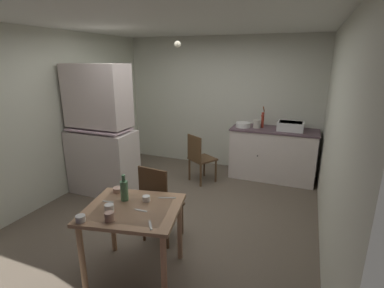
% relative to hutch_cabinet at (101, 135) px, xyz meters
% --- Properties ---
extents(ground_plane, '(5.24, 5.24, 0.00)m').
position_rel_hutch_cabinet_xyz_m(ground_plane, '(1.39, -0.17, -0.97)').
color(ground_plane, brown).
extents(wall_back, '(3.98, 0.10, 2.58)m').
position_rel_hutch_cabinet_xyz_m(wall_back, '(1.39, 2.00, 0.31)').
color(wall_back, beige).
rests_on(wall_back, ground).
extents(wall_left, '(0.10, 4.34, 2.58)m').
position_rel_hutch_cabinet_xyz_m(wall_left, '(-0.60, -0.17, 0.31)').
color(wall_left, beige).
rests_on(wall_left, ground).
extents(wall_right, '(0.10, 4.34, 2.58)m').
position_rel_hutch_cabinet_xyz_m(wall_right, '(3.38, -0.17, 0.31)').
color(wall_right, beige).
rests_on(wall_right, ground).
extents(ceiling_slab, '(3.98, 4.34, 0.10)m').
position_rel_hutch_cabinet_xyz_m(ceiling_slab, '(1.39, -0.17, 1.65)').
color(ceiling_slab, white).
extents(hutch_cabinet, '(1.07, 0.56, 2.08)m').
position_rel_hutch_cabinet_xyz_m(hutch_cabinet, '(0.00, 0.00, 0.00)').
color(hutch_cabinet, silver).
rests_on(hutch_cabinet, ground).
extents(counter_cabinet, '(1.52, 0.64, 0.94)m').
position_rel_hutch_cabinet_xyz_m(counter_cabinet, '(2.52, 1.63, -0.51)').
color(counter_cabinet, silver).
rests_on(counter_cabinet, ground).
extents(sink_basin, '(0.44, 0.34, 0.15)m').
position_rel_hutch_cabinet_xyz_m(sink_basin, '(2.78, 1.63, 0.04)').
color(sink_basin, white).
rests_on(sink_basin, counter_cabinet).
extents(hand_pump, '(0.05, 0.27, 0.39)m').
position_rel_hutch_cabinet_xyz_m(hand_pump, '(2.29, 1.67, 0.13)').
color(hand_pump, maroon).
rests_on(hand_pump, counter_cabinet).
extents(mixing_bowl_counter, '(0.27, 0.27, 0.09)m').
position_rel_hutch_cabinet_xyz_m(mixing_bowl_counter, '(1.95, 1.58, 0.01)').
color(mixing_bowl_counter, white).
rests_on(mixing_bowl_counter, counter_cabinet).
extents(stoneware_crock, '(0.13, 0.13, 0.14)m').
position_rel_hutch_cabinet_xyz_m(stoneware_crock, '(2.20, 1.60, 0.03)').
color(stoneware_crock, beige).
rests_on(stoneware_crock, counter_cabinet).
extents(dining_table, '(1.04, 0.94, 0.77)m').
position_rel_hutch_cabinet_xyz_m(dining_table, '(1.55, -1.50, -0.33)').
color(dining_table, '#A77D5A').
rests_on(dining_table, ground).
extents(chair_far_side, '(0.44, 0.44, 0.98)m').
position_rel_hutch_cabinet_xyz_m(chair_far_side, '(1.50, -0.89, -0.47)').
color(chair_far_side, '#503623').
rests_on(chair_far_side, ground).
extents(chair_by_counter, '(0.55, 0.55, 0.88)m').
position_rel_hutch_cabinet_xyz_m(chair_by_counter, '(1.34, 0.95, -0.51)').
color(chair_by_counter, brown).
rests_on(chair_by_counter, ground).
extents(serving_bowl_wide, '(0.11, 0.11, 0.05)m').
position_rel_hutch_cabinet_xyz_m(serving_bowl_wide, '(1.21, -1.27, -0.18)').
color(serving_bowl_wide, tan).
rests_on(serving_bowl_wide, dining_table).
extents(teacup_mint, '(0.08, 0.08, 0.06)m').
position_rel_hutch_cabinet_xyz_m(teacup_mint, '(1.60, -1.34, -0.18)').
color(teacup_mint, white).
rests_on(teacup_mint, dining_table).
extents(teacup_cream, '(0.09, 0.09, 0.06)m').
position_rel_hutch_cabinet_xyz_m(teacup_cream, '(1.26, -1.88, -0.18)').
color(teacup_cream, white).
rests_on(teacup_cream, dining_table).
extents(mug_dark, '(0.08, 0.08, 0.08)m').
position_rel_hutch_cabinet_xyz_m(mug_dark, '(1.49, -1.78, -0.17)').
color(mug_dark, tan).
rests_on(mug_dark, dining_table).
extents(mug_tall, '(0.09, 0.09, 0.07)m').
position_rel_hutch_cabinet_xyz_m(mug_tall, '(1.38, -1.64, -0.18)').
color(mug_tall, white).
rests_on(mug_tall, dining_table).
extents(glass_bottle, '(0.08, 0.08, 0.27)m').
position_rel_hutch_cabinet_xyz_m(glass_bottle, '(1.39, -1.39, -0.10)').
color(glass_bottle, '#4C7F56').
rests_on(glass_bottle, dining_table).
extents(table_knife, '(0.17, 0.08, 0.00)m').
position_rel_hutch_cabinet_xyz_m(table_knife, '(1.77, -1.20, -0.21)').
color(table_knife, silver).
rests_on(table_knife, dining_table).
extents(teaspoon_near_bowl, '(0.12, 0.04, 0.00)m').
position_rel_hutch_cabinet_xyz_m(teaspoon_near_bowl, '(1.26, -1.49, -0.21)').
color(teaspoon_near_bowl, beige).
rests_on(teaspoon_near_bowl, dining_table).
extents(teaspoon_by_cup, '(0.10, 0.13, 0.00)m').
position_rel_hutch_cabinet_xyz_m(teaspoon_by_cup, '(1.86, -1.71, -0.21)').
color(teaspoon_by_cup, beige).
rests_on(teaspoon_by_cup, dining_table).
extents(serving_spoon, '(0.14, 0.02, 0.00)m').
position_rel_hutch_cabinet_xyz_m(serving_spoon, '(1.65, -1.52, -0.21)').
color(serving_spoon, beige).
rests_on(serving_spoon, dining_table).
extents(pendant_bulb, '(0.08, 0.08, 0.08)m').
position_rel_hutch_cabinet_xyz_m(pendant_bulb, '(1.49, -0.28, 1.34)').
color(pendant_bulb, '#F9EFCC').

